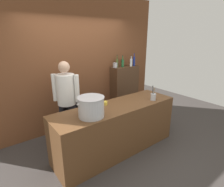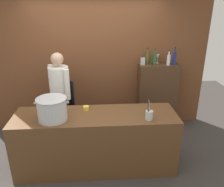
% 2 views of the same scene
% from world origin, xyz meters
% --- Properties ---
extents(ground_plane, '(8.00, 8.00, 0.00)m').
position_xyz_m(ground_plane, '(0.00, 0.00, 0.00)').
color(ground_plane, '#383330').
extents(brick_back_panel, '(4.40, 0.10, 3.00)m').
position_xyz_m(brick_back_panel, '(0.00, 1.40, 1.50)').
color(brick_back_panel, brown).
rests_on(brick_back_panel, ground_plane).
extents(prep_counter, '(2.38, 0.70, 0.90)m').
position_xyz_m(prep_counter, '(0.00, 0.00, 0.45)').
color(prep_counter, brown).
rests_on(prep_counter, ground_plane).
extents(bar_cabinet, '(0.76, 0.32, 1.33)m').
position_xyz_m(bar_cabinet, '(1.23, 1.19, 0.66)').
color(bar_cabinet, '#472D1C').
rests_on(bar_cabinet, ground_plane).
extents(chef, '(0.44, 0.44, 1.66)m').
position_xyz_m(chef, '(-0.61, 0.78, 0.96)').
color(chef, black).
rests_on(chef, ground_plane).
extents(stockpot_large, '(0.47, 0.41, 0.32)m').
position_xyz_m(stockpot_large, '(-0.59, -0.10, 1.06)').
color(stockpot_large, '#B7BABF').
rests_on(stockpot_large, prep_counter).
extents(utensil_crock, '(0.10, 0.10, 0.29)m').
position_xyz_m(utensil_crock, '(0.74, -0.20, 0.97)').
color(utensil_crock, '#B7BABF').
rests_on(utensil_crock, prep_counter).
extents(butter_jar, '(0.09, 0.09, 0.06)m').
position_xyz_m(butter_jar, '(-0.14, 0.17, 0.93)').
color(butter_jar, yellow).
rests_on(butter_jar, prep_counter).
extents(wine_bottle_cobalt, '(0.06, 0.06, 0.34)m').
position_xyz_m(wine_bottle_cobalt, '(1.49, 1.12, 1.45)').
color(wine_bottle_cobalt, navy).
rests_on(wine_bottle_cobalt, bar_cabinet).
extents(wine_bottle_clear, '(0.06, 0.06, 0.28)m').
position_xyz_m(wine_bottle_clear, '(1.38, 1.12, 1.43)').
color(wine_bottle_clear, silver).
rests_on(wine_bottle_clear, bar_cabinet).
extents(wine_bottle_olive, '(0.06, 0.06, 0.31)m').
position_xyz_m(wine_bottle_olive, '(1.01, 1.24, 1.44)').
color(wine_bottle_olive, '#475123').
rests_on(wine_bottle_olive, bar_cabinet).
extents(wine_bottle_green, '(0.07, 0.07, 0.30)m').
position_xyz_m(wine_bottle_green, '(1.13, 1.17, 1.43)').
color(wine_bottle_green, '#1E592D').
rests_on(wine_bottle_green, bar_cabinet).
extents(wine_glass_wide, '(0.07, 0.07, 0.17)m').
position_xyz_m(wine_glass_wide, '(1.21, 1.29, 1.45)').
color(wine_glass_wide, silver).
rests_on(wine_glass_wide, bar_cabinet).
extents(spice_tin_silver, '(0.08, 0.08, 0.13)m').
position_xyz_m(spice_tin_silver, '(0.91, 1.20, 1.39)').
color(spice_tin_silver, '#B2B2B7').
rests_on(spice_tin_silver, bar_cabinet).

